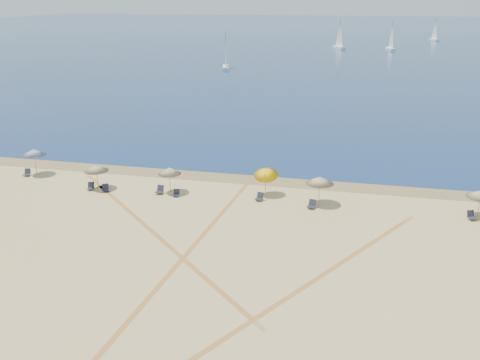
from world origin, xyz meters
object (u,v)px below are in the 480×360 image
object	(u,v)px
umbrella_4	(320,180)
chair_4	(176,193)
chair_0	(27,173)
chair_6	(312,205)
sailboat_0	(435,33)
umbrella_2	(169,171)
sailboat_1	(226,58)
umbrella_0	(34,152)
umbrella_3	(266,172)
sailboat_3	(339,39)
chair_5	(260,197)
chair_7	(471,216)
chair_1	(91,187)
chair_2	(105,188)
chair_3	(160,190)
sailboat_2	(391,41)
umbrella_1	(96,168)

from	to	relation	value
umbrella_4	chair_4	xyz separation A→B (m)	(-11.76, -0.85, -1.78)
chair_0	chair_4	world-z (taller)	chair_0
chair_6	sailboat_0	distance (m)	172.65
umbrella_2	sailboat_1	size ratio (longest dim) A/B	0.28
umbrella_0	umbrella_3	xyz separation A→B (m)	(21.91, -0.59, -0.15)
chair_4	sailboat_3	distance (m)	131.53
sailboat_1	chair_5	bearing A→B (deg)	-88.85
chair_7	chair_1	bearing A→B (deg)	157.71
chair_2	chair_1	bearing A→B (deg)	154.98
chair_3	chair_5	size ratio (longest dim) A/B	0.94
umbrella_2	sailboat_0	size ratio (longest dim) A/B	0.28
chair_4	chair_6	size ratio (longest dim) A/B	0.76
chair_1	chair_7	distance (m)	30.89
sailboat_1	umbrella_2	bearing A→B (deg)	-94.29
chair_5	chair_7	distance (m)	16.21
umbrella_0	sailboat_0	size ratio (longest dim) A/B	0.31
umbrella_0	umbrella_2	xyz separation A→B (m)	(13.86, -1.70, -0.23)
umbrella_3	chair_7	xyz separation A→B (m)	(15.92, -1.56, -1.72)
chair_3	sailboat_2	bearing A→B (deg)	82.68
chair_3	sailboat_1	bearing A→B (deg)	103.69
umbrella_0	chair_2	distance (m)	8.97
sailboat_0	umbrella_4	bearing A→B (deg)	-120.49
sailboat_0	sailboat_2	size ratio (longest dim) A/B	0.88
chair_0	chair_2	size ratio (longest dim) A/B	0.92
chair_1	chair_6	xyz separation A→B (m)	(19.00, 0.04, 0.01)
umbrella_0	umbrella_4	distance (m)	26.46
umbrella_1	chair_2	xyz separation A→B (m)	(0.94, -0.49, -1.61)
chair_3	sailboat_2	xyz separation A→B (m)	(25.29, 129.04, 2.49)
chair_0	sailboat_0	bearing A→B (deg)	64.33
umbrella_3	sailboat_2	world-z (taller)	sailboat_2
chair_1	sailboat_2	world-z (taller)	sailboat_2
sailboat_1	umbrella_1	bearing A→B (deg)	-99.02
chair_4	chair_6	world-z (taller)	chair_6
chair_3	chair_6	bearing A→B (deg)	1.93
umbrella_3	chair_0	distance (m)	22.59
chair_2	chair_7	size ratio (longest dim) A/B	0.94
umbrella_3	chair_3	bearing A→B (deg)	-169.93
chair_5	chair_7	bearing A→B (deg)	14.87
umbrella_0	chair_5	distance (m)	21.78
chair_4	chair_7	size ratio (longest dim) A/B	0.74
umbrella_3	chair_1	bearing A→B (deg)	-172.33
chair_6	sailboat_2	distance (m)	130.08
sailboat_1	umbrella_0	bearing A→B (deg)	-104.47
umbrella_1	chair_1	distance (m)	1.71
umbrella_0	sailboat_2	xyz separation A→B (m)	(38.38, 126.89, 0.62)
chair_4	chair_7	distance (m)	23.18
chair_0	chair_4	bearing A→B (deg)	-14.12
chair_5	sailboat_2	size ratio (longest dim) A/B	0.08
umbrella_4	chair_3	distance (m)	13.45
umbrella_3	chair_4	size ratio (longest dim) A/B	4.33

